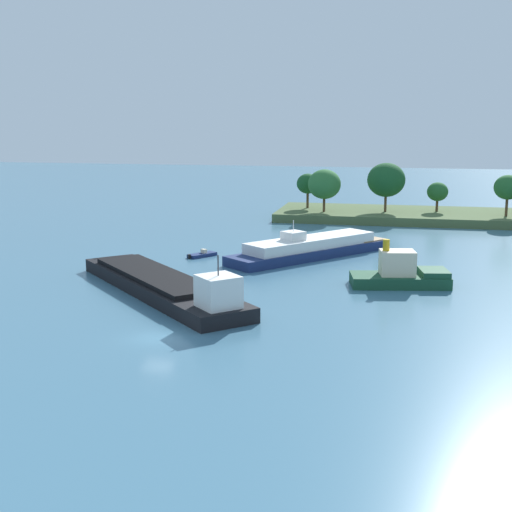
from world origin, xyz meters
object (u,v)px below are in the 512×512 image
Objects in this scene: cargo_barge at (163,285)px; fishing_skiff at (202,255)px; white_riverboat at (311,248)px; tugboat at (401,274)px.

fishing_skiff is at bearing 94.86° from cargo_barge.
tugboat is (11.40, -13.58, 0.09)m from white_riverboat.
white_riverboat is 2.05× the size of tugboat.
cargo_barge is 25.39m from white_riverboat.
cargo_barge is 2.28× the size of tugboat.
fishing_skiff is (-13.70, -2.71, -0.93)m from white_riverboat.
cargo_barge is 25.02m from tugboat.
fishing_skiff is (-1.67, 19.64, -0.78)m from cargo_barge.
white_riverboat is at bearing 130.01° from tugboat.
cargo_barge is at bearing -159.46° from tugboat.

